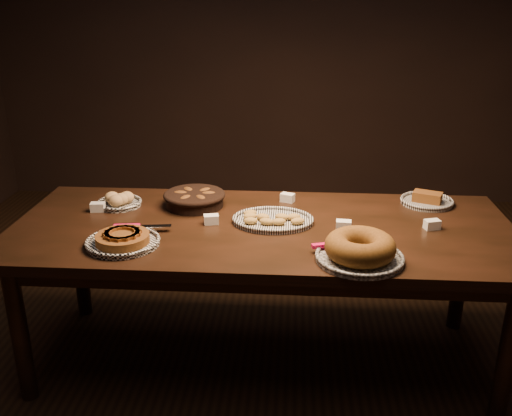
# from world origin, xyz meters

# --- Properties ---
(ground) EXTENTS (5.00, 5.00, 0.00)m
(ground) POSITION_xyz_m (0.00, 0.00, 0.00)
(ground) COLOR black
(ground) RESTS_ON ground
(buffet_table) EXTENTS (2.40, 1.00, 0.75)m
(buffet_table) POSITION_xyz_m (0.00, 0.00, 0.68)
(buffet_table) COLOR black
(buffet_table) RESTS_ON ground
(apple_tart_plate) EXTENTS (0.35, 0.35, 0.06)m
(apple_tart_plate) POSITION_xyz_m (-0.60, -0.26, 0.77)
(apple_tart_plate) COLOR white
(apple_tart_plate) RESTS_ON buffet_table
(madeleine_platter) EXTENTS (0.39, 0.32, 0.04)m
(madeleine_platter) POSITION_xyz_m (0.05, 0.04, 0.77)
(madeleine_platter) COLOR black
(madeleine_platter) RESTS_ON buffet_table
(bundt_cake_plate) EXTENTS (0.38, 0.37, 0.11)m
(bundt_cake_plate) POSITION_xyz_m (0.42, -0.35, 0.80)
(bundt_cake_plate) COLOR black
(bundt_cake_plate) RESTS_ON buffet_table
(croissant_basket) EXTENTS (0.38, 0.38, 0.08)m
(croissant_basket) POSITION_xyz_m (-0.37, 0.24, 0.80)
(croissant_basket) COLOR black
(croissant_basket) RESTS_ON buffet_table
(bread_roll_plate) EXTENTS (0.23, 0.23, 0.07)m
(bread_roll_plate) POSITION_xyz_m (-0.76, 0.21, 0.78)
(bread_roll_plate) COLOR white
(bread_roll_plate) RESTS_ON buffet_table
(loaf_plate) EXTENTS (0.28, 0.28, 0.06)m
(loaf_plate) POSITION_xyz_m (0.85, 0.36, 0.77)
(loaf_plate) COLOR black
(loaf_plate) RESTS_ON buffet_table
(tent_cards) EXTENTS (1.72, 0.42, 0.04)m
(tent_cards) POSITION_xyz_m (0.04, 0.09, 0.77)
(tent_cards) COLOR white
(tent_cards) RESTS_ON buffet_table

